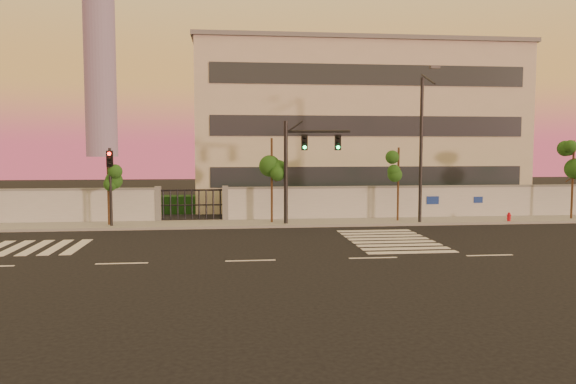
% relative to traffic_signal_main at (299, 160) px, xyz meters
% --- Properties ---
extents(ground, '(120.00, 120.00, 0.00)m').
position_rel_traffic_signal_main_xyz_m(ground, '(-3.23, -9.83, -3.81)').
color(ground, black).
rests_on(ground, ground).
extents(sidewalk, '(60.00, 3.00, 0.15)m').
position_rel_traffic_signal_main_xyz_m(sidewalk, '(-3.23, 0.67, -3.73)').
color(sidewalk, gray).
rests_on(sidewalk, ground).
extents(perimeter_wall, '(60.00, 0.36, 2.20)m').
position_rel_traffic_signal_main_xyz_m(perimeter_wall, '(-3.13, 2.17, -2.74)').
color(perimeter_wall, '#ADAFB4').
rests_on(perimeter_wall, ground).
extents(hedge_row, '(41.00, 4.25, 1.80)m').
position_rel_traffic_signal_main_xyz_m(hedge_row, '(-2.07, 4.91, -2.99)').
color(hedge_row, black).
rests_on(hedge_row, ground).
extents(institutional_building, '(24.40, 12.40, 12.25)m').
position_rel_traffic_signal_main_xyz_m(institutional_building, '(5.77, 12.16, 2.35)').
color(institutional_building, beige).
rests_on(institutional_building, ground).
extents(distant_skyscraper, '(16.00, 16.00, 118.00)m').
position_rel_traffic_signal_main_xyz_m(distant_skyscraper, '(-68.23, 270.17, 58.18)').
color(distant_skyscraper, slate).
rests_on(distant_skyscraper, ground).
extents(road_markings, '(57.00, 7.62, 0.02)m').
position_rel_traffic_signal_main_xyz_m(road_markings, '(-4.81, -6.07, -3.80)').
color(road_markings, silver).
rests_on(road_markings, ground).
extents(street_tree_c, '(1.36, 1.09, 4.27)m').
position_rel_traffic_signal_main_xyz_m(street_tree_c, '(-10.78, 0.58, -0.66)').
color(street_tree_c, '#382314').
rests_on(street_tree_c, ground).
extents(street_tree_d, '(1.57, 1.25, 5.06)m').
position_rel_traffic_signal_main_xyz_m(street_tree_d, '(-1.50, 0.63, -0.08)').
color(street_tree_d, '#382314').
rests_on(street_tree_d, ground).
extents(street_tree_e, '(1.49, 1.19, 4.52)m').
position_rel_traffic_signal_main_xyz_m(street_tree_e, '(6.07, 0.57, -0.48)').
color(street_tree_e, '#382314').
rests_on(street_tree_e, ground).
extents(street_tree_f, '(1.64, 1.30, 4.95)m').
position_rel_traffic_signal_main_xyz_m(street_tree_f, '(17.04, 0.34, -0.16)').
color(street_tree_f, '#382314').
rests_on(street_tree_f, ground).
extents(traffic_signal_main, '(3.78, 0.93, 6.02)m').
position_rel_traffic_signal_main_xyz_m(traffic_signal_main, '(0.00, 0.00, 0.00)').
color(traffic_signal_main, black).
rests_on(traffic_signal_main, ground).
extents(traffic_signal_secondary, '(0.35, 0.34, 4.49)m').
position_rel_traffic_signal_main_xyz_m(traffic_signal_secondary, '(-10.56, 0.03, -0.96)').
color(traffic_signal_secondary, black).
rests_on(traffic_signal_secondary, ground).
extents(streetlight_east, '(0.53, 2.15, 8.94)m').
position_rel_traffic_signal_main_xyz_m(streetlight_east, '(7.13, -0.47, 1.02)').
color(streetlight_east, black).
rests_on(streetlight_east, ground).
extents(fire_hydrant, '(0.26, 0.25, 0.67)m').
position_rel_traffic_signal_main_xyz_m(fire_hydrant, '(12.54, -0.48, -3.47)').
color(fire_hydrant, red).
rests_on(fire_hydrant, ground).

